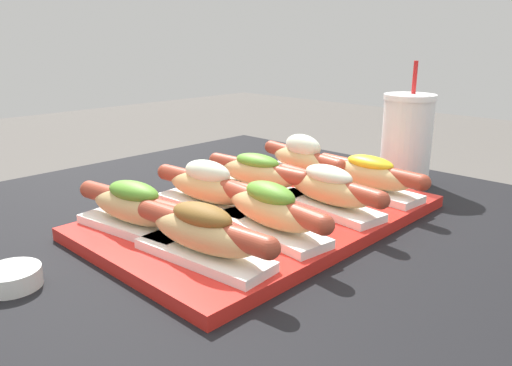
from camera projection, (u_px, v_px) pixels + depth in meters
serving_tray at (265, 216)px, 0.76m from camera, size 0.52×0.33×0.02m
hot_dog_0 at (203, 233)px, 0.58m from camera, size 0.08×0.22×0.07m
hot_dog_1 at (270, 210)px, 0.66m from camera, size 0.08×0.22×0.07m
hot_dog_2 at (328, 189)px, 0.75m from camera, size 0.08×0.22×0.07m
hot_dog_3 at (369, 175)px, 0.83m from camera, size 0.07×0.22×0.07m
hot_dog_4 at (135, 207)px, 0.67m from camera, size 0.08×0.22×0.07m
hot_dog_5 at (207, 187)px, 0.76m from camera, size 0.07×0.22×0.08m
hot_dog_6 at (257, 173)px, 0.84m from camera, size 0.07×0.22×0.07m
hot_dog_7 at (302, 159)px, 0.93m from camera, size 0.09×0.22×0.08m
sauce_bowl at (11, 276)px, 0.56m from camera, size 0.07×0.07×0.02m
drink_cup at (407, 139)px, 0.94m from camera, size 0.10×0.10×0.23m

